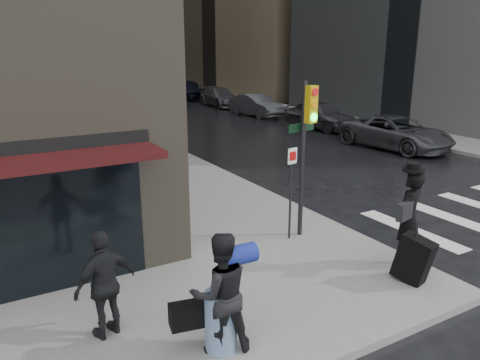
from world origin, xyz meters
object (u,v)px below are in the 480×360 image
object	(u,v)px
traffic_light	(305,139)
parked_car_4	(188,89)
parked_car_5	(165,86)
parked_car_3	(220,97)
man_jeans	(220,293)
parked_car_0	(396,133)
man_overcoat	(409,225)
parked_car_1	(320,115)
parked_car_2	(257,105)
man_greycoat	(105,284)
fire_hydrant	(180,186)
parked_car_6	(144,81)

from	to	relation	value
traffic_light	parked_car_4	world-z (taller)	traffic_light
parked_car_5	parked_car_3	bearing A→B (deg)	-90.32
man_jeans	parked_car_3	xyz separation A→B (m)	(13.71, 25.87, -0.38)
parked_car_0	parked_car_4	size ratio (longest dim) A/B	1.08
man_overcoat	traffic_light	world-z (taller)	traffic_light
parked_car_0	parked_car_5	bearing A→B (deg)	84.16
parked_car_5	parked_car_1	bearing A→B (deg)	-89.63
parked_car_4	parked_car_2	bearing A→B (deg)	-89.92
man_greycoat	parked_car_2	world-z (taller)	man_greycoat
fire_hydrant	parked_car_2	world-z (taller)	parked_car_2
man_greycoat	parked_car_0	world-z (taller)	man_greycoat
parked_car_4	parked_car_6	distance (m)	11.33
man_jeans	man_greycoat	world-z (taller)	man_jeans
parked_car_5	man_overcoat	bearing A→B (deg)	-104.07
man_jeans	parked_car_5	xyz separation A→B (m)	(13.84, 37.21, -0.39)
parked_car_6	man_greycoat	bearing A→B (deg)	-109.64
man_overcoat	parked_car_0	distance (m)	12.37
traffic_light	fire_hydrant	xyz separation A→B (m)	(-1.29, 4.08, -1.94)
parked_car_1	parked_car_4	bearing A→B (deg)	86.84
man_overcoat	parked_car_1	xyz separation A→B (m)	(9.46, 14.10, -0.29)
man_greycoat	parked_car_2	xyz separation A→B (m)	(14.64, 19.03, -0.31)
man_greycoat	parked_car_4	xyz separation A→B (m)	(14.97, 30.37, -0.20)
man_jeans	parked_car_0	world-z (taller)	man_jeans
parked_car_0	parked_car_4	bearing A→B (deg)	84.39
parked_car_0	parked_car_1	distance (m)	5.68
traffic_light	parked_car_2	distance (m)	20.04
parked_car_4	traffic_light	bearing A→B (deg)	-107.55
parked_car_2	parked_car_1	bearing A→B (deg)	-89.83
parked_car_2	man_overcoat	bearing A→B (deg)	-119.35
traffic_light	parked_car_4	bearing A→B (deg)	60.56
man_overcoat	man_greycoat	distance (m)	5.74
parked_car_2	parked_car_6	distance (m)	22.67
parked_car_3	parked_car_5	distance (m)	11.33
man_jeans	parked_car_1	size ratio (longest dim) A/B	0.41
man_overcoat	parked_car_5	xyz separation A→B (m)	(9.45, 36.77, -0.38)
parked_car_5	traffic_light	bearing A→B (deg)	-106.22
man_overcoat	parked_car_4	xyz separation A→B (m)	(9.28, 31.10, -0.25)
man_jeans	parked_car_0	size ratio (longest dim) A/B	0.36
fire_hydrant	parked_car_2	bearing A→B (deg)	50.43
man_jeans	man_greycoat	xyz separation A→B (m)	(-1.30, 1.17, -0.06)
traffic_light	parked_car_3	world-z (taller)	traffic_light
traffic_light	parked_car_3	xyz separation A→B (m)	(10.11, 23.09, -1.75)
man_overcoat	parked_car_2	xyz separation A→B (m)	(8.95, 19.77, -0.36)
traffic_light	parked_car_0	distance (m)	11.69
man_greycoat	parked_car_2	size ratio (longest dim) A/B	0.40
man_jeans	parked_car_3	bearing A→B (deg)	-107.14
traffic_light	parked_car_6	xyz separation A→B (m)	(10.11, 40.10, -1.63)
traffic_light	parked_car_1	size ratio (longest dim) A/B	0.79
parked_car_0	parked_car_2	xyz separation A→B (m)	(-0.09, 11.33, -0.01)
parked_car_3	man_jeans	bearing A→B (deg)	-115.72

